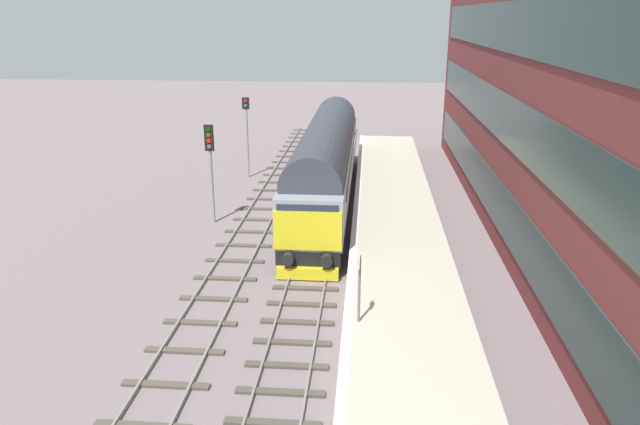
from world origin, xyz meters
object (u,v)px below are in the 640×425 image
Objects in this scene: diesel_locomotive at (326,159)px; signal_post_near at (211,160)px; signal_post_mid at (247,129)px; platform_number_sign at (359,279)px.

signal_post_near reaches higher than diesel_locomotive.
signal_post_mid is at bearing 136.12° from diesel_locomotive.
signal_post_near is 13.58m from platform_number_sign.
signal_post_mid reaches higher than platform_number_sign.
diesel_locomotive is 3.98× the size of signal_post_mid.
diesel_locomotive reaches higher than platform_number_sign.
signal_post_mid is at bearing 110.29° from platform_number_sign.
diesel_locomotive is 4.09× the size of signal_post_near.
diesel_locomotive is 7.48m from signal_post_mid.
signal_post_mid reaches higher than signal_post_near.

